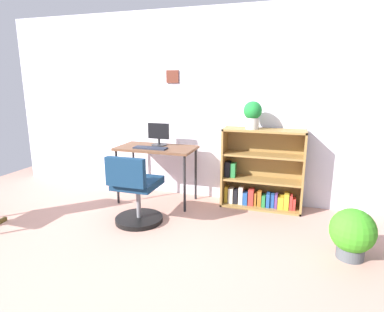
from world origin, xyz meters
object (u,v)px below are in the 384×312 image
object	(u,v)px
desk	(157,152)
bookshelf_low	(261,174)
potted_plant_on_shelf	(253,114)
monitor	(159,135)
potted_plant_floor	(352,233)
office_chair	(136,194)
keyboard	(150,148)

from	to	relation	value
desk	bookshelf_low	xyz separation A→B (m)	(1.27, 0.23, -0.23)
potted_plant_on_shelf	monitor	bearing A→B (deg)	-176.15
bookshelf_low	monitor	bearing A→B (deg)	-174.02
potted_plant_on_shelf	potted_plant_floor	bearing A→B (deg)	-42.31
office_chair	bookshelf_low	size ratio (longest dim) A/B	0.81
monitor	office_chair	xyz separation A→B (m)	(0.06, -0.79, -0.51)
potted_plant_on_shelf	keyboard	bearing A→B (deg)	-165.82
office_chair	potted_plant_on_shelf	xyz separation A→B (m)	(1.09, 0.86, 0.81)
potted_plant_floor	keyboard	bearing A→B (deg)	164.00
keyboard	bookshelf_low	xyz separation A→B (m)	(1.29, 0.35, -0.31)
keyboard	bookshelf_low	size ratio (longest dim) A/B	0.43
keyboard	bookshelf_low	world-z (taller)	bookshelf_low
monitor	potted_plant_floor	xyz separation A→B (m)	(2.16, -0.84, -0.61)
desk	office_chair	world-z (taller)	office_chair
keyboard	potted_plant_on_shelf	distance (m)	1.28
desk	potted_plant_floor	distance (m)	2.32
desk	keyboard	distance (m)	0.14
monitor	bookshelf_low	distance (m)	1.35
office_chair	potted_plant_on_shelf	distance (m)	1.61
monitor	keyboard	size ratio (longest dim) A/B	0.69
monitor	bookshelf_low	world-z (taller)	monitor
office_chair	potted_plant_floor	size ratio (longest dim) A/B	1.73
monitor	keyboard	xyz separation A→B (m)	(-0.02, -0.22, -0.13)
monitor	potted_plant_floor	world-z (taller)	monitor
office_chair	bookshelf_low	bearing A→B (deg)	37.21
desk	bookshelf_low	world-z (taller)	bookshelf_low
keyboard	office_chair	size ratio (longest dim) A/B	0.53
keyboard	potted_plant_floor	size ratio (longest dim) A/B	0.92
monitor	potted_plant_on_shelf	xyz separation A→B (m)	(1.15, 0.08, 0.29)
desk	potted_plant_on_shelf	xyz separation A→B (m)	(1.14, 0.18, 0.49)
monitor	keyboard	distance (m)	0.25
keyboard	potted_plant_floor	world-z (taller)	keyboard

